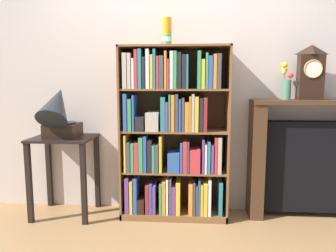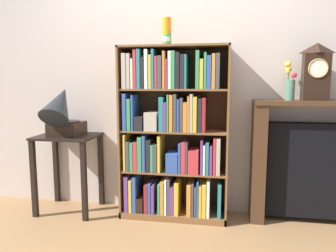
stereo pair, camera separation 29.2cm
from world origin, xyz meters
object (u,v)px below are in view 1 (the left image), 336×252
(fireplace_mantel, at_px, (311,160))
(mantel_clock, at_px, (311,72))
(cup_stack, at_px, (167,32))
(gramophone, at_px, (58,112))
(bookshelf, at_px, (172,138))
(side_table_left, at_px, (64,158))
(flower_vase, at_px, (286,84))

(fireplace_mantel, distance_m, mantel_clock, 0.81)
(cup_stack, distance_m, gramophone, 1.21)
(cup_stack, relative_size, gramophone, 0.46)
(bookshelf, bearing_deg, mantel_clock, 2.30)
(cup_stack, distance_m, mantel_clock, 1.33)
(side_table_left, height_order, mantel_clock, mantel_clock)
(bookshelf, bearing_deg, flower_vase, 3.01)
(fireplace_mantel, distance_m, flower_vase, 0.76)
(bookshelf, height_order, cup_stack, cup_stack)
(flower_vase, bearing_deg, cup_stack, -176.74)
(bookshelf, distance_m, gramophone, 1.06)
(mantel_clock, bearing_deg, fireplace_mantel, 21.99)
(bookshelf, bearing_deg, cup_stack, -171.03)
(cup_stack, relative_size, fireplace_mantel, 0.21)
(mantel_clock, relative_size, flower_vase, 1.46)
(flower_vase, bearing_deg, side_table_left, -177.26)
(side_table_left, bearing_deg, bookshelf, 2.47)
(fireplace_mantel, bearing_deg, mantel_clock, -158.01)
(side_table_left, bearing_deg, cup_stack, 2.16)
(bookshelf, relative_size, mantel_clock, 3.27)
(bookshelf, bearing_deg, gramophone, -172.89)
(mantel_clock, distance_m, flower_vase, 0.23)
(flower_vase, bearing_deg, fireplace_mantel, 4.53)
(gramophone, distance_m, fireplace_mantel, 2.38)
(fireplace_mantel, height_order, flower_vase, flower_vase)
(bookshelf, bearing_deg, side_table_left, -177.53)
(side_table_left, distance_m, flower_vase, 2.17)
(side_table_left, height_order, fireplace_mantel, fireplace_mantel)
(side_table_left, distance_m, gramophone, 0.45)
(bookshelf, distance_m, mantel_clock, 1.38)
(gramophone, xyz_separation_m, flower_vase, (2.05, 0.18, 0.25))
(side_table_left, height_order, flower_vase, flower_vase)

